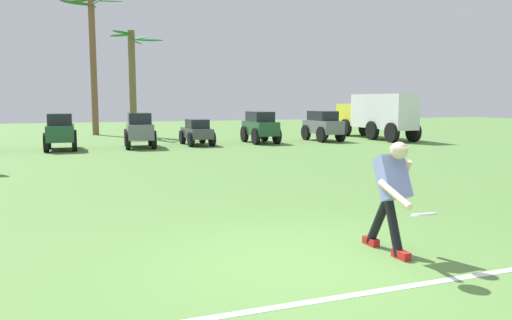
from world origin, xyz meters
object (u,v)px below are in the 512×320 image
at_px(parked_car_slot_c, 60,131).
at_px(parked_car_slot_f, 260,126).
at_px(parked_car_slot_g, 323,125).
at_px(palm_tree_far_left, 93,57).
at_px(palm_tree_left_of_centre, 133,76).
at_px(frisbee_thrower, 392,191).
at_px(parked_car_slot_e, 197,132).
at_px(parked_car_slot_d, 139,129).
at_px(frisbee_in_flight, 424,214).
at_px(box_truck, 376,114).

distance_m(parked_car_slot_c, parked_car_slot_f, 8.34).
distance_m(parked_car_slot_g, palm_tree_far_left, 13.12).
xyz_separation_m(palm_tree_far_left, palm_tree_left_of_centre, (1.92, -1.55, -1.05)).
height_order(parked_car_slot_c, parked_car_slot_g, same).
relative_size(frisbee_thrower, parked_car_slot_e, 0.64).
distance_m(frisbee_thrower, palm_tree_far_left, 24.11).
bearing_deg(parked_car_slot_d, frisbee_in_flight, -85.98).
distance_m(parked_car_slot_c, palm_tree_far_left, 9.09).
xyz_separation_m(parked_car_slot_e, palm_tree_far_left, (-3.87, 7.98, 3.68)).
bearing_deg(palm_tree_far_left, parked_car_slot_e, -64.14).
height_order(palm_tree_far_left, palm_tree_left_of_centre, palm_tree_far_left).
distance_m(parked_car_slot_d, parked_car_slot_e, 2.45).
height_order(parked_car_slot_d, parked_car_slot_g, same).
xyz_separation_m(parked_car_slot_c, parked_car_slot_g, (11.47, 0.42, 0.00)).
relative_size(parked_car_slot_d, parked_car_slot_f, 1.02).
height_order(frisbee_thrower, frisbee_in_flight, frisbee_thrower).
distance_m(parked_car_slot_c, box_truck, 14.63).
bearing_deg(box_truck, parked_car_slot_g, -173.95).
relative_size(frisbee_thrower, parked_car_slot_g, 0.60).
xyz_separation_m(frisbee_thrower, frisbee_in_flight, (-0.16, -0.82, -0.10)).
bearing_deg(parked_car_slot_e, parked_car_slot_c, -177.19).
relative_size(parked_car_slot_f, box_truck, 0.40).
height_order(frisbee_in_flight, parked_car_slot_g, parked_car_slot_g).
relative_size(parked_car_slot_c, palm_tree_left_of_centre, 0.43).
bearing_deg(parked_car_slot_e, parked_car_slot_d, -173.16).
height_order(frisbee_in_flight, parked_car_slot_f, parked_car_slot_f).
xyz_separation_m(frisbee_in_flight, parked_car_slot_g, (7.35, 16.70, 0.05)).
relative_size(frisbee_thrower, parked_car_slot_c, 0.60).
height_order(frisbee_thrower, parked_car_slot_g, frisbee_thrower).
bearing_deg(box_truck, frisbee_in_flight, -121.61).
bearing_deg(parked_car_slot_d, parked_car_slot_e, 6.84).
height_order(parked_car_slot_g, palm_tree_left_of_centre, palm_tree_left_of_centre).
height_order(parked_car_slot_c, parked_car_slot_f, same).
bearing_deg(parked_car_slot_e, palm_tree_left_of_centre, 106.84).
xyz_separation_m(parked_car_slot_d, palm_tree_left_of_centre, (0.48, 6.72, 2.45)).
bearing_deg(parked_car_slot_c, palm_tree_left_of_centre, 62.63).
xyz_separation_m(box_truck, palm_tree_left_of_centre, (-11.14, 5.95, 1.96)).
bearing_deg(parked_car_slot_g, frisbee_in_flight, -113.76).
relative_size(parked_car_slot_f, palm_tree_far_left, 0.32).
bearing_deg(palm_tree_left_of_centre, frisbee_in_flight, -88.36).
distance_m(parked_car_slot_e, parked_car_slot_f, 2.92).
bearing_deg(frisbee_thrower, parked_car_slot_c, 105.49).
distance_m(frisbee_thrower, parked_car_slot_e, 15.76).
bearing_deg(parked_car_slot_e, parked_car_slot_g, 1.45).
xyz_separation_m(frisbee_thrower, parked_car_slot_g, (7.19, 15.88, -0.05)).
distance_m(parked_car_slot_c, parked_car_slot_d, 2.98).
bearing_deg(parked_car_slot_c, palm_tree_far_left, 79.37).
xyz_separation_m(parked_car_slot_c, palm_tree_left_of_centre, (3.47, 6.70, 2.45)).
distance_m(frisbee_in_flight, parked_car_slot_c, 16.79).
height_order(frisbee_thrower, palm_tree_far_left, palm_tree_far_left).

